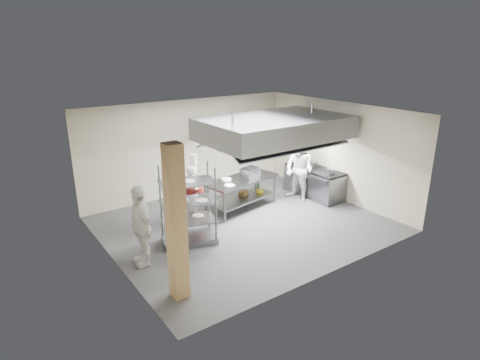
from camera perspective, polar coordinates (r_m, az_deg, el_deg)
floor at (r=10.82m, az=0.65°, el=-6.29°), size 7.00×7.00×0.00m
ceiling at (r=9.93m, az=0.71°, el=9.61°), size 7.00×7.00×0.00m
wall_back at (r=12.74m, az=-7.29°, el=4.60°), size 7.00×0.00×7.00m
wall_left at (r=8.80m, az=-18.13°, el=-2.66°), size 0.00×6.00×6.00m
wall_right at (r=12.58m, az=13.74°, el=4.03°), size 0.00×6.00×6.00m
column at (r=7.35m, az=-9.05°, el=-6.21°), size 0.30×0.30×3.00m
exhaust_hood at (r=11.14m, az=4.94°, el=7.40°), size 4.00×2.50×0.60m
hood_strip_a at (r=10.66m, az=1.17°, el=5.19°), size 1.60×0.12×0.04m
hood_strip_b at (r=11.79m, az=8.27°, el=6.32°), size 1.60×0.12×0.04m
wall_shelf at (r=13.52m, az=-0.21°, el=5.57°), size 1.50×0.28×0.04m
island at (r=11.68m, az=0.19°, el=-1.92°), size 2.37×1.31×0.91m
island_worktop at (r=11.54m, az=0.19°, el=0.06°), size 2.37×1.31×0.06m
island_undershelf at (r=11.74m, az=0.19°, el=-2.63°), size 2.18×1.19×0.04m
pass_rack at (r=9.57m, az=-7.42°, el=-3.63°), size 1.43×1.06×1.92m
cooking_range at (r=12.90m, az=10.48°, el=-0.39°), size 0.80×2.00×0.84m
range_top at (r=12.77m, az=10.60°, el=1.52°), size 0.78×1.96×0.06m
chef_head at (r=10.70m, az=-6.63°, el=-1.96°), size 0.50×0.66×1.63m
chef_line at (r=12.28m, az=8.40°, el=1.44°), size 0.86×1.04×1.94m
chef_plating at (r=8.86m, az=-13.96°, el=-6.32°), size 0.51×1.08×1.80m
griddle at (r=11.73m, az=1.43°, el=1.13°), size 0.57×0.48×0.24m
wicker_basket at (r=11.93m, az=0.48°, el=-1.84°), size 0.35×0.31×0.13m
stockpot at (r=12.83m, az=10.49°, el=2.17°), size 0.26×0.26×0.18m
plate_stack at (r=9.70m, az=-7.34°, el=-5.52°), size 0.28×0.28×0.05m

